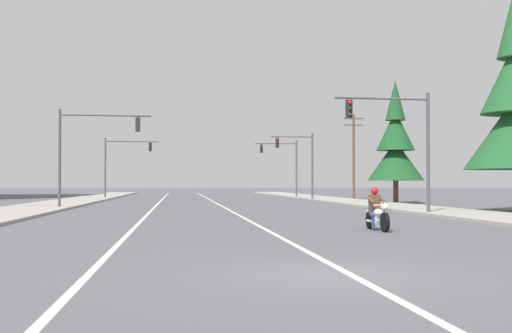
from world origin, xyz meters
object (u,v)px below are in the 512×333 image
utility_pole_right_far (354,154)px  conifer_tree_right_verge_far (396,147)px  traffic_signal_near_left (87,142)px  motorcycle_with_rider (377,213)px  traffic_signal_mid_right (301,157)px  traffic_signal_near_right (401,133)px  traffic_signal_mid_left (121,158)px  traffic_signal_far_right (285,160)px

utility_pole_right_far → conifer_tree_right_verge_far: (-0.35, -13.70, -0.09)m
conifer_tree_right_verge_far → traffic_signal_near_left: bearing=-161.3°
motorcycle_with_rider → conifer_tree_right_verge_far: bearing=70.1°
traffic_signal_mid_right → traffic_signal_near_right: bearing=-90.0°
traffic_signal_mid_right → traffic_signal_mid_left: (-17.03, 8.59, 0.09)m
traffic_signal_near_left → traffic_signal_mid_left: same height
traffic_signal_near_left → traffic_signal_far_right: same height
motorcycle_with_rider → conifer_tree_right_verge_far: 30.14m
traffic_signal_far_right → traffic_signal_near_left: bearing=-121.3°
traffic_signal_near_right → traffic_signal_near_left: 19.60m
traffic_signal_near_left → utility_pole_right_far: (22.87, 21.32, 0.36)m
traffic_signal_near_right → traffic_signal_mid_left: size_ratio=1.00×
traffic_signal_mid_right → utility_pole_right_far: utility_pole_right_far is taller
traffic_signal_mid_right → traffic_signal_far_right: 10.36m
motorcycle_with_rider → traffic_signal_far_right: traffic_signal_far_right is taller
traffic_signal_near_right → traffic_signal_mid_right: 27.63m
traffic_signal_mid_left → traffic_signal_far_right: (17.21, 1.77, -0.05)m
traffic_signal_far_right → conifer_tree_right_verge_far: conifer_tree_right_verge_far is taller
traffic_signal_near_right → traffic_signal_mid_left: (-17.02, 36.22, 0.03)m
conifer_tree_right_verge_far → traffic_signal_mid_right: bearing=119.4°
traffic_signal_near_left → utility_pole_right_far: bearing=43.0°
traffic_signal_mid_left → traffic_signal_far_right: size_ratio=1.00×
traffic_signal_far_right → conifer_tree_right_verge_far: bearing=-75.0°
traffic_signal_far_right → utility_pole_right_far: size_ratio=0.74×
traffic_signal_near_left → traffic_signal_mid_left: size_ratio=1.00×
traffic_signal_mid_right → utility_pole_right_far: bearing=31.5°
traffic_signal_near_right → traffic_signal_far_right: bearing=89.7°
traffic_signal_mid_left → conifer_tree_right_verge_far: bearing=-39.4°
traffic_signal_near_left → traffic_signal_far_right: (17.05, 28.01, -0.07)m
utility_pole_right_far → traffic_signal_near_right: bearing=-100.9°
utility_pole_right_far → traffic_signal_far_right: bearing=131.0°
motorcycle_with_rider → traffic_signal_near_left: traffic_signal_near_left is taller
conifer_tree_right_verge_far → utility_pole_right_far: bearing=88.5°
traffic_signal_mid_right → motorcycle_with_rider: bearing=-96.8°
traffic_signal_mid_right → conifer_tree_right_verge_far: (5.64, -10.02, 0.38)m
traffic_signal_mid_right → conifer_tree_right_verge_far: 11.50m
traffic_signal_far_right → traffic_signal_near_right: bearing=-90.3°
motorcycle_with_rider → traffic_signal_mid_left: 48.48m
traffic_signal_near_right → traffic_signal_near_left: size_ratio=1.00×
utility_pole_right_far → traffic_signal_mid_left: bearing=168.0°
motorcycle_with_rider → conifer_tree_right_verge_far: conifer_tree_right_verge_far is taller
traffic_signal_mid_left → utility_pole_right_far: bearing=-12.0°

